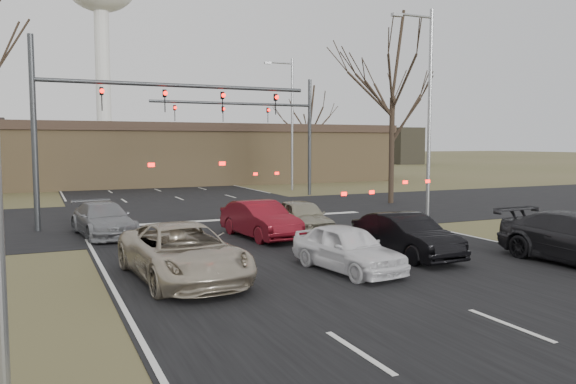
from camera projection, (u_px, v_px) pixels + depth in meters
The scene contains 16 objects.
ground at pixel (393, 281), 14.81m from camera, with size 360.00×360.00×0.00m, color brown.
road_main at pixel (111, 172), 69.28m from camera, with size 14.00×300.00×0.02m, color black.
road_cross at pixel (221, 215), 28.43m from camera, with size 200.00×14.00×0.02m, color black.
building at pixel (164, 154), 49.90m from camera, with size 42.40×10.40×5.30m.
mast_arm_near at pixel (117, 109), 24.03m from camera, with size 12.12×0.24×8.00m.
mast_arm_far at pixel (272, 122), 37.79m from camera, with size 11.12×0.24×8.00m.
streetlight_right_near at pixel (427, 102), 27.02m from camera, with size 2.34×0.25×10.00m.
streetlight_right_far at pixel (290, 117), 42.66m from camera, with size 2.34×0.25×10.00m.
tree_right_near at pixel (393, 53), 33.07m from camera, with size 6.90×6.90×11.50m.
tree_right_far at pixel (310, 107), 52.13m from camera, with size 5.40×5.40×9.00m.
car_silver_suv at pixel (183, 252), 14.90m from camera, with size 2.47×5.36×1.49m, color #B2A690.
car_white_sedan at pixel (348, 248), 15.92m from camera, with size 1.58×3.92×1.34m, color white.
car_black_hatch at pixel (406, 236), 17.90m from camera, with size 1.47×4.22×1.39m, color black.
car_grey_ahead at pixel (103, 219), 21.93m from camera, with size 1.85×4.54×1.32m, color gray.
car_red_ahead at pixel (260, 220), 21.47m from camera, with size 1.50×4.31×1.42m, color maroon.
car_silver_ahead at pixel (302, 217), 22.47m from camera, with size 1.62×4.03×1.37m, color #9C977E.
Camera 1 is at (-8.51, -12.12, 3.65)m, focal length 35.00 mm.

